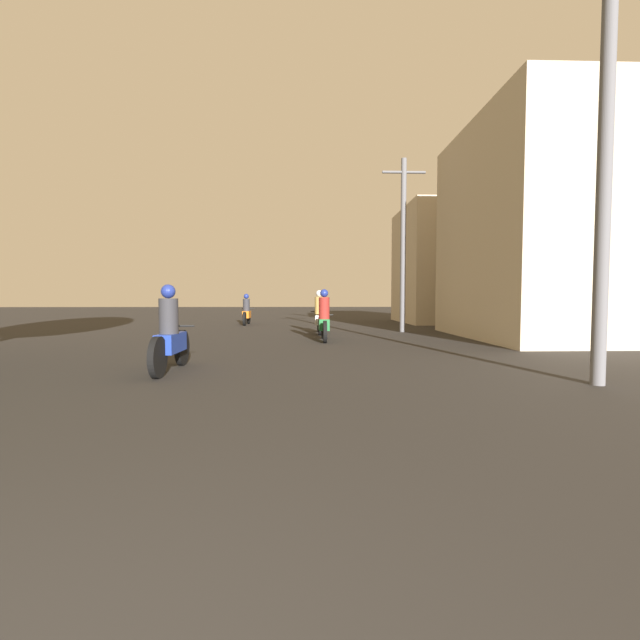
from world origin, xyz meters
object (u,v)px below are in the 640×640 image
Objects in this scene: motorcycle_green at (324,320)px; building_right_far at (446,266)px; building_right_near at (552,231)px; motorcycle_blue at (170,337)px; motorcycle_orange at (247,312)px; motorcycle_white at (319,316)px; utility_pole_near at (607,110)px; utility_pole_far at (403,242)px.

motorcycle_green is 0.34× the size of building_right_far.
building_right_near is (7.22, 0.68, 2.76)m from motorcycle_green.
building_right_near is at bearing -87.13° from building_right_far.
building_right_near is at bearing 35.54° from motorcycle_blue.
motorcycle_blue reaches higher than motorcycle_orange.
motorcycle_blue is at bearing -114.97° from motorcycle_white.
motorcycle_white is at bearing -49.29° from motorcycle_orange.
motorcycle_blue is 0.30× the size of building_right_near.
building_right_near is at bearing 8.35° from motorcycle_green.
building_right_near is (10.09, 5.93, 2.78)m from motorcycle_blue.
building_right_far is at bearing 61.94° from motorcycle_blue.
building_right_far is 0.78× the size of utility_pole_near.
utility_pole_near is (3.74, -6.60, 3.33)m from motorcycle_green.
building_right_far is 7.35m from utility_pole_far.
motorcycle_green is 0.30× the size of building_right_near.
building_right_far is at bearing 57.52° from motorcycle_green.
building_right_far is at bearing 18.25° from motorcycle_orange.
motorcycle_blue is 0.31× the size of utility_pole_far.
building_right_near reaches higher than motorcycle_blue.
motorcycle_green reaches higher than motorcycle_blue.
building_right_far is (-0.44, 8.84, -0.42)m from building_right_near.
motorcycle_orange is 0.32× the size of utility_pole_far.
building_right_near is (7.28, -1.87, 2.76)m from motorcycle_white.
motorcycle_green is at bearing -93.69° from motorcycle_white.
building_right_near reaches higher than motorcycle_white.
building_right_near reaches higher than motorcycle_orange.
utility_pole_far reaches higher than motorcycle_white.
motorcycle_green is 0.31× the size of utility_pole_far.
motorcycle_green is 2.55m from motorcycle_white.
building_right_far is at bearing 59.70° from utility_pole_far.
motorcycle_white is 6.14m from motorcycle_orange.
building_right_far reaches higher than motorcycle_white.
motorcycle_green is at bearing -174.60° from building_right_near.
motorcycle_white is at bearing 94.39° from motorcycle_green.
building_right_near reaches higher than building_right_far.
motorcycle_white reaches higher than motorcycle_orange.
building_right_near is 8.09m from utility_pole_near.
utility_pole_near is at bearing -72.55° from motorcycle_white.
building_right_near reaches higher than utility_pole_far.
motorcycle_green is (2.88, 5.25, 0.01)m from motorcycle_blue.
utility_pole_far is (3.07, 3.19, 2.74)m from motorcycle_green.
building_right_near reaches higher than motorcycle_green.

